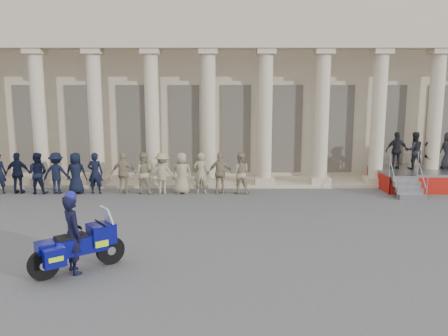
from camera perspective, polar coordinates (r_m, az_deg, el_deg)
ground at (r=12.99m, az=-8.96°, el=-9.54°), size 90.00×90.00×0.00m
building at (r=26.97m, az=-4.34°, el=10.01°), size 40.00×12.50×9.00m
officer_rank at (r=20.15m, az=-20.40°, el=-0.64°), size 16.35×0.68×1.80m
reviewing_stand at (r=22.03m, az=24.42°, el=1.00°), size 4.19×4.03×2.57m
motorcycle at (r=11.18m, az=-18.45°, el=-9.57°), size 1.96×1.66×1.49m
rider at (r=11.03m, az=-19.17°, el=-8.00°), size 0.78×0.83×2.00m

